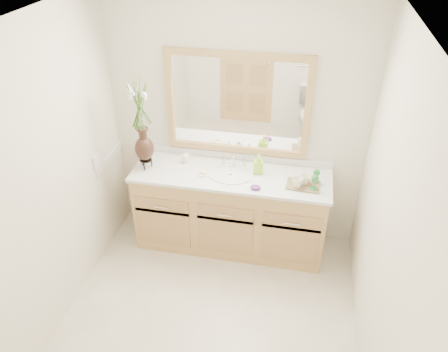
% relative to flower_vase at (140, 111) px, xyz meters
% --- Properties ---
extents(floor, '(2.60, 2.60, 0.00)m').
position_rel_flower_vase_xyz_m(floor, '(0.80, -0.97, -1.41)').
color(floor, beige).
rests_on(floor, ground).
extents(ceiling, '(2.40, 2.60, 0.02)m').
position_rel_flower_vase_xyz_m(ceiling, '(0.80, -0.97, 0.99)').
color(ceiling, white).
rests_on(ceiling, wall_back).
extents(wall_back, '(2.40, 0.02, 2.40)m').
position_rel_flower_vase_xyz_m(wall_back, '(0.80, 0.33, -0.21)').
color(wall_back, white).
rests_on(wall_back, floor).
extents(wall_left, '(0.02, 2.60, 2.40)m').
position_rel_flower_vase_xyz_m(wall_left, '(-0.40, -0.97, -0.21)').
color(wall_left, white).
rests_on(wall_left, floor).
extents(wall_right, '(0.02, 2.60, 2.40)m').
position_rel_flower_vase_xyz_m(wall_right, '(2.00, -0.97, -0.21)').
color(wall_right, white).
rests_on(wall_right, floor).
extents(vanity, '(1.80, 0.55, 0.80)m').
position_rel_flower_vase_xyz_m(vanity, '(0.80, 0.05, -1.01)').
color(vanity, '#DDB66B').
rests_on(vanity, floor).
extents(counter, '(1.84, 0.57, 0.03)m').
position_rel_flower_vase_xyz_m(counter, '(0.80, 0.05, -0.59)').
color(counter, white).
rests_on(counter, vanity).
extents(sink, '(0.38, 0.34, 0.23)m').
position_rel_flower_vase_xyz_m(sink, '(0.80, 0.03, -0.63)').
color(sink, white).
rests_on(sink, counter).
extents(mirror, '(1.32, 0.04, 0.97)m').
position_rel_flower_vase_xyz_m(mirror, '(0.80, 0.31, -0.00)').
color(mirror, white).
rests_on(mirror, wall_back).
extents(switch_plate, '(0.02, 0.12, 0.12)m').
position_rel_flower_vase_xyz_m(switch_plate, '(-0.38, -0.20, -0.43)').
color(switch_plate, white).
rests_on(switch_plate, wall_left).
extents(flower_vase, '(0.21, 0.21, 0.85)m').
position_rel_flower_vase_xyz_m(flower_vase, '(0.00, 0.00, 0.00)').
color(flower_vase, black).
rests_on(flower_vase, counter).
extents(tumbler, '(0.07, 0.07, 0.08)m').
position_rel_flower_vase_xyz_m(tumbler, '(0.34, 0.16, -0.54)').
color(tumbler, white).
rests_on(tumbler, counter).
extents(soap_dish, '(0.10, 0.10, 0.03)m').
position_rel_flower_vase_xyz_m(soap_dish, '(0.56, -0.01, -0.57)').
color(soap_dish, white).
rests_on(soap_dish, counter).
extents(soap_bottle, '(0.09, 0.09, 0.17)m').
position_rel_flower_vase_xyz_m(soap_bottle, '(1.04, 0.12, -0.49)').
color(soap_bottle, '#A2DC33').
rests_on(soap_bottle, counter).
extents(purple_dish, '(0.11, 0.10, 0.03)m').
position_rel_flower_vase_xyz_m(purple_dish, '(1.06, -0.15, -0.56)').
color(purple_dish, '#632879').
rests_on(purple_dish, counter).
extents(tray, '(0.30, 0.21, 0.01)m').
position_rel_flower_vase_xyz_m(tray, '(1.46, -0.02, -0.57)').
color(tray, brown).
rests_on(tray, counter).
extents(mug_left, '(0.10, 0.09, 0.09)m').
position_rel_flower_vase_xyz_m(mug_left, '(1.41, -0.06, -0.52)').
color(mug_left, white).
rests_on(mug_left, tray).
extents(mug_right, '(0.10, 0.10, 0.09)m').
position_rel_flower_vase_xyz_m(mug_right, '(1.47, 0.00, -0.52)').
color(mug_right, white).
rests_on(mug_right, tray).
extents(goblet_front, '(0.07, 0.07, 0.15)m').
position_rel_flower_vase_xyz_m(goblet_front, '(1.56, -0.07, -0.46)').
color(goblet_front, '#297C34').
rests_on(goblet_front, tray).
extents(goblet_back, '(0.06, 0.06, 0.13)m').
position_rel_flower_vase_xyz_m(goblet_back, '(1.57, 0.04, -0.47)').
color(goblet_back, '#297C34').
rests_on(goblet_back, tray).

